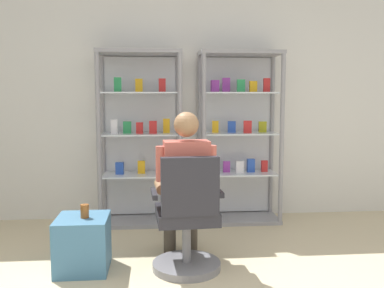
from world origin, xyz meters
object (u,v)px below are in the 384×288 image
at_px(display_cabinet_left, 141,137).
at_px(tea_glass, 85,211).
at_px(seated_shopkeeper, 185,181).
at_px(storage_crate, 83,243).
at_px(display_cabinet_right, 238,136).
at_px(office_chair, 187,224).

xyz_separation_m(display_cabinet_left, tea_glass, (-0.41, -1.33, -0.47)).
height_order(display_cabinet_left, seated_shopkeeper, display_cabinet_left).
bearing_deg(tea_glass, storage_crate, 148.00).
relative_size(display_cabinet_right, tea_glass, 17.42).
bearing_deg(storage_crate, display_cabinet_right, 40.56).
height_order(display_cabinet_right, tea_glass, display_cabinet_right).
height_order(display_cabinet_right, storage_crate, display_cabinet_right).
xyz_separation_m(seated_shopkeeper, tea_glass, (-0.81, -0.06, -0.22)).
bearing_deg(seated_shopkeeper, tea_glass, -175.96).
relative_size(display_cabinet_left, display_cabinet_right, 1.00).
bearing_deg(office_chair, tea_glass, 172.65).
relative_size(display_cabinet_left, office_chair, 1.98).
distance_m(display_cabinet_left, display_cabinet_right, 1.10).
bearing_deg(office_chair, seated_shopkeeper, 93.35).
bearing_deg(seated_shopkeeper, office_chair, -86.65).
xyz_separation_m(seated_shopkeeper, storage_crate, (-0.84, -0.04, -0.49)).
bearing_deg(storage_crate, tea_glass, -32.00).
relative_size(office_chair, seated_shopkeeper, 0.74).
distance_m(seated_shopkeeper, tea_glass, 0.84).
bearing_deg(tea_glass, display_cabinet_right, 41.33).
relative_size(display_cabinet_right, seated_shopkeeper, 1.47).
height_order(display_cabinet_left, office_chair, display_cabinet_left).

